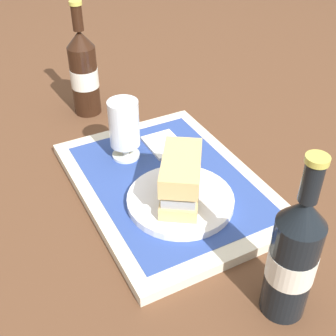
% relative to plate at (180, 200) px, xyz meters
% --- Properties ---
extents(ground_plane, '(3.00, 3.00, 0.00)m').
position_rel_plate_xyz_m(ground_plane, '(0.07, -0.01, -0.03)').
color(ground_plane, brown).
extents(tray, '(0.44, 0.32, 0.02)m').
position_rel_plate_xyz_m(tray, '(0.07, -0.01, -0.02)').
color(tray, beige).
rests_on(tray, ground_plane).
extents(placemat, '(0.38, 0.27, 0.00)m').
position_rel_plate_xyz_m(placemat, '(0.07, -0.01, -0.01)').
color(placemat, '#2D4793').
rests_on(placemat, tray).
extents(plate, '(0.19, 0.19, 0.01)m').
position_rel_plate_xyz_m(plate, '(0.00, 0.00, 0.00)').
color(plate, white).
rests_on(plate, placemat).
extents(sandwich, '(0.14, 0.13, 0.08)m').
position_rel_plate_xyz_m(sandwich, '(0.00, -0.00, 0.05)').
color(sandwich, tan).
rests_on(sandwich, plate).
extents(beer_glass, '(0.06, 0.06, 0.12)m').
position_rel_plate_xyz_m(beer_glass, '(0.18, 0.03, 0.06)').
color(beer_glass, silver).
rests_on(beer_glass, placemat).
extents(napkin_folded, '(0.09, 0.07, 0.01)m').
position_rel_plate_xyz_m(napkin_folded, '(0.18, -0.06, -0.00)').
color(napkin_folded, white).
rests_on(napkin_folded, placemat).
extents(beer_bottle, '(0.07, 0.07, 0.27)m').
position_rel_plate_xyz_m(beer_bottle, '(0.42, 0.02, 0.08)').
color(beer_bottle, black).
rests_on(beer_bottle, ground_plane).
extents(second_bottle, '(0.07, 0.07, 0.27)m').
position_rel_plate_xyz_m(second_bottle, '(-0.24, -0.03, 0.08)').
color(second_bottle, black).
rests_on(second_bottle, ground_plane).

